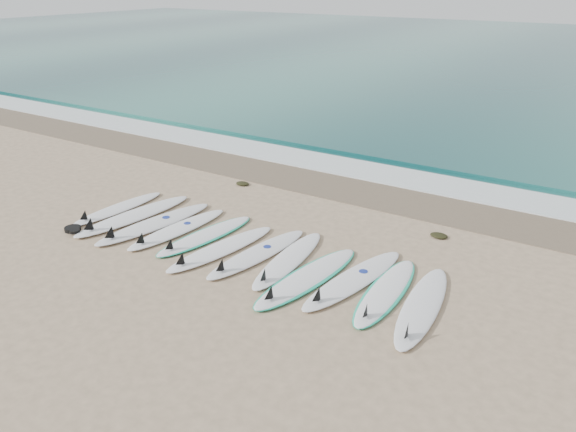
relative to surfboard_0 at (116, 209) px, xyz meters
The scene contains 20 objects.
ground 3.49m from the surfboard_0, ahead, with size 120.00×120.00×0.00m, color tan.
ocean 32.56m from the surfboard_0, 83.85° to the left, with size 120.00×55.00×0.03m, color #1C5D59.
wet_sand_band 5.29m from the surfboard_0, 48.71° to the left, with size 120.00×1.80×0.01m, color brown.
foam_band 6.41m from the surfboard_0, 57.00° to the left, with size 120.00×1.40×0.04m, color silver.
wave_crest 7.71m from the surfboard_0, 63.09° to the left, with size 120.00×1.00×0.10m, color #1C5D59.
surfboard_0 is the anchor object (origin of this frame).
surfboard_1 0.62m from the surfboard_0, 12.18° to the right, with size 0.93×2.92×0.37m.
surfboard_2 1.28m from the surfboard_0, ahead, with size 0.99×2.87×0.36m.
surfboard_3 1.86m from the surfboard_0, ahead, with size 0.75×2.54×0.32m.
surfboard_4 2.52m from the surfboard_0, ahead, with size 0.88×2.47×0.31m.
surfboard_5 3.15m from the surfboard_0, ahead, with size 0.95×2.61×0.33m.
surfboard_6 3.83m from the surfboard_0, ahead, with size 0.84×2.60×0.33m.
surfboard_7 4.44m from the surfboard_0, ahead, with size 0.75×2.52×0.32m.
surfboard_8 5.06m from the surfboard_0, ahead, with size 0.95×2.73×0.34m.
surfboard_9 5.74m from the surfboard_0, ahead, with size 0.98×2.73×0.34m.
surfboard_10 6.35m from the surfboard_0, ahead, with size 0.73×2.45×0.31m.
surfboard_11 7.01m from the surfboard_0, ahead, with size 0.84×2.64×0.33m.
seaweed_near 3.11m from the surfboard_0, 64.79° to the left, with size 0.34×0.27×0.07m, color black.
seaweed_far 6.84m from the surfboard_0, 21.40° to the left, with size 0.35×0.27×0.07m, color black.
leash_coil 1.21m from the surfboard_0, 85.11° to the right, with size 0.46×0.36×0.11m.
Camera 1 is at (5.75, -7.36, 4.74)m, focal length 35.00 mm.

